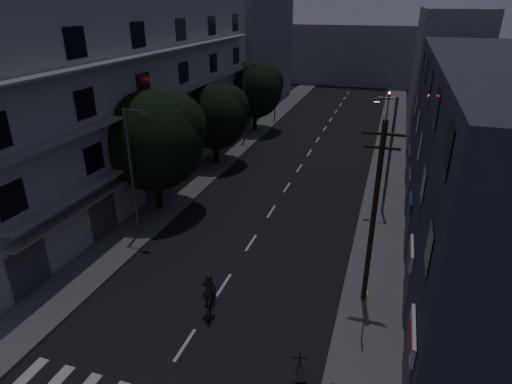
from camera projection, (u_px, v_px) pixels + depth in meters
The scene contains 21 objects.
ground at pixel (300, 166), 38.45m from camera, with size 160.00×160.00×0.00m, color black.
sidewalk_left at pixel (223, 157), 40.53m from camera, with size 3.00×90.00×0.15m, color #565659.
sidewalk_right at pixel (387, 175), 36.31m from camera, with size 3.00×90.00×0.15m, color #565659.
lane_markings at pixel (314, 146), 43.87m from camera, with size 0.15×60.50×0.01m.
building_left at pixel (132, 95), 32.88m from camera, with size 7.00×36.00×14.00m.
building_right at pixel (476, 164), 23.28m from camera, with size 6.19×28.00×11.00m.
building_far_left at pixel (254, 46), 58.53m from camera, with size 6.00×20.00×16.00m, color slate.
building_far_right at pixel (443, 71), 47.19m from camera, with size 6.00×20.00×13.00m, color slate.
building_far_end at pixel (357, 54), 75.49m from camera, with size 24.00×8.00×10.00m, color slate.
tree_near at pixel (154, 137), 28.42m from camera, with size 6.71×6.71×8.27m.
tree_mid at pixel (216, 114), 37.40m from camera, with size 5.72×5.72×7.04m.
tree_far at pixel (255, 88), 47.07m from camera, with size 6.05×6.05×7.48m.
traffic_signal_far_right at pixel (388, 102), 48.73m from camera, with size 0.28×0.37×4.10m.
traffic_signal_far_left at pixel (275, 96), 51.72m from camera, with size 0.28×0.37×4.10m.
street_lamp_left_near at pixel (133, 168), 25.20m from camera, with size 1.51×0.25×8.00m.
street_lamp_right at pixel (388, 151), 28.01m from camera, with size 1.51×0.25×8.00m.
street_lamp_left_far at pixel (245, 99), 43.16m from camera, with size 1.51×0.25×8.00m.
utility_pole at pixel (374, 213), 19.22m from camera, with size 1.80×0.24×9.00m.
bus_stop_sign at pixel (366, 308), 17.84m from camera, with size 0.06×0.35×2.52m.
motorcycle at pixel (301, 383), 16.03m from camera, with size 0.81×1.91×1.26m.
cyclist at pixel (210, 301), 19.98m from camera, with size 1.19×1.92×2.30m.
Camera 1 is at (7.29, -10.52, 13.58)m, focal length 30.00 mm.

